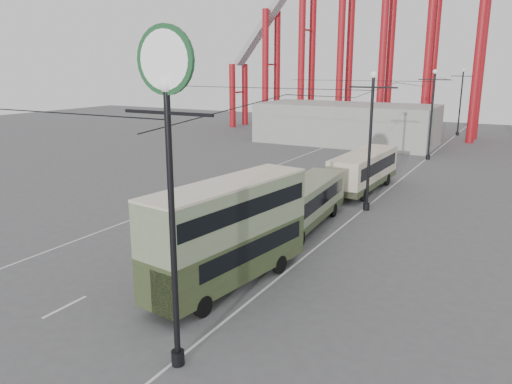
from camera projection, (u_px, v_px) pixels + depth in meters
The scene contains 11 objects.
ground at pixel (118, 293), 21.75m from camera, with size 160.00×160.00×0.00m, color #4F4F52.
road_markings at pixel (292, 193), 38.86m from camera, with size 12.52×120.00×0.01m.
lamp_post_near at pixel (168, 128), 14.65m from camera, with size 3.20×0.44×10.80m.
lamp_post_mid at pixel (370, 143), 33.23m from camera, with size 3.20×0.44×9.32m.
lamp_post_far at pixel (431, 115), 51.88m from camera, with size 3.20×0.44×9.32m.
lamp_post_distant at pixel (460, 102), 70.53m from camera, with size 3.20×0.44×9.32m.
fairground_shed at pixel (346, 124), 63.81m from camera, with size 22.00×10.00×5.00m, color gray.
double_decker_bus at pixel (229, 229), 21.88m from camera, with size 3.45×9.16×4.80m.
single_decker_green at pixel (304, 203), 30.35m from camera, with size 2.90×9.92×2.77m.
single_decker_cream at pixel (364, 170), 39.32m from camera, with size 2.75×9.87×3.05m.
pedestrian at pixel (221, 213), 30.26m from camera, with size 0.71×0.47×1.94m, color #222127.
Camera 1 is at (14.98, -14.57, 9.62)m, focal length 35.00 mm.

